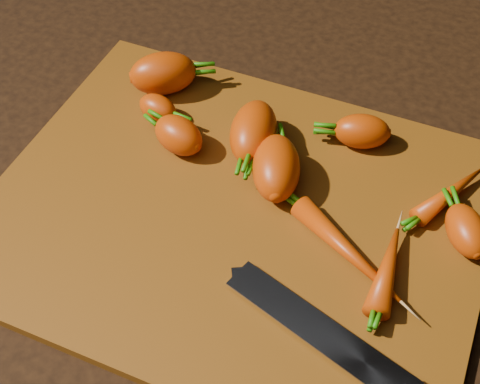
% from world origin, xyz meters
% --- Properties ---
extents(ground, '(2.00, 2.00, 0.01)m').
position_xyz_m(ground, '(0.00, 0.00, -0.01)').
color(ground, black).
extents(cutting_board, '(0.50, 0.40, 0.01)m').
position_xyz_m(cutting_board, '(0.00, 0.00, 0.01)').
color(cutting_board, brown).
rests_on(cutting_board, ground).
extents(carrot_0, '(0.09, 0.09, 0.05)m').
position_xyz_m(carrot_0, '(-0.15, 0.14, 0.04)').
color(carrot_0, '#C33802').
rests_on(carrot_0, cutting_board).
extents(carrot_1, '(0.07, 0.06, 0.04)m').
position_xyz_m(carrot_1, '(-0.09, 0.06, 0.03)').
color(carrot_1, '#C33802').
rests_on(carrot_1, cutting_board).
extents(carrot_2, '(0.07, 0.10, 0.05)m').
position_xyz_m(carrot_2, '(-0.02, 0.09, 0.04)').
color(carrot_2, '#C33802').
rests_on(carrot_2, cutting_board).
extents(carrot_3, '(0.08, 0.10, 0.05)m').
position_xyz_m(carrot_3, '(0.02, 0.05, 0.04)').
color(carrot_3, '#C33802').
rests_on(carrot_3, cutting_board).
extents(carrot_4, '(0.07, 0.05, 0.04)m').
position_xyz_m(carrot_4, '(0.09, 0.14, 0.03)').
color(carrot_4, '#C33802').
rests_on(carrot_4, cutting_board).
extents(carrot_5, '(0.05, 0.04, 0.03)m').
position_xyz_m(carrot_5, '(-0.14, 0.09, 0.03)').
color(carrot_5, '#C33802').
rests_on(carrot_5, cutting_board).
extents(carrot_6, '(0.06, 0.07, 0.04)m').
position_xyz_m(carrot_6, '(0.22, 0.05, 0.03)').
color(carrot_6, '#C33802').
rests_on(carrot_6, cutting_board).
extents(carrot_7, '(0.07, 0.10, 0.02)m').
position_xyz_m(carrot_7, '(0.20, 0.10, 0.02)').
color(carrot_7, '#C33802').
rests_on(carrot_7, cutting_board).
extents(carrot_8, '(0.13, 0.09, 0.02)m').
position_xyz_m(carrot_8, '(0.12, -0.01, 0.02)').
color(carrot_8, '#C33802').
rests_on(carrot_8, cutting_board).
extents(carrot_9, '(0.03, 0.10, 0.03)m').
position_xyz_m(carrot_9, '(0.16, -0.02, 0.02)').
color(carrot_9, '#C33802').
rests_on(carrot_9, cutting_board).
extents(knife, '(0.29, 0.11, 0.02)m').
position_xyz_m(knife, '(0.14, -0.10, 0.02)').
color(knife, gray).
rests_on(knife, cutting_board).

